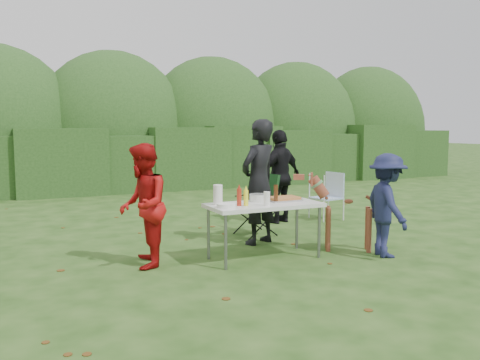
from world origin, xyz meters
name	(u,v)px	position (x,y,z in m)	size (l,w,h in m)	color
ground	(265,259)	(0.00, 0.00, 0.00)	(80.00, 80.00, 0.00)	#1E4211
hedge_row	(126,159)	(0.00, 8.00, 0.85)	(22.00, 1.40, 1.70)	#23471C
shrub_backdrop	(113,131)	(0.00, 9.60, 1.60)	(20.00, 2.60, 3.20)	#3D6628
folding_table	(264,207)	(0.01, 0.04, 0.69)	(1.50, 0.70, 0.74)	silver
person_cook	(259,182)	(0.34, 0.84, 0.93)	(0.68, 0.44, 1.85)	black
person_red_jacket	(143,206)	(-1.54, 0.33, 0.77)	(0.75, 0.58, 1.54)	#A40E0D
person_black_puffy	(280,176)	(1.47, 2.17, 0.84)	(0.99, 0.41, 1.69)	black
child	(387,205)	(1.55, -0.56, 0.70)	(0.90, 0.52, 1.39)	#191E43
dog	(348,213)	(1.29, -0.08, 0.53)	(1.12, 0.45, 1.06)	brown
camping_chair	(255,205)	(0.56, 1.38, 0.50)	(0.62, 0.62, 1.00)	#143B18
lawn_chair	(326,196)	(2.41, 2.06, 0.44)	(0.52, 0.52, 0.89)	#5686CC
food_tray	(284,200)	(0.35, 0.13, 0.75)	(0.45, 0.30, 0.02)	#B7B7BA
focaccia_bread	(284,198)	(0.35, 0.13, 0.78)	(0.40, 0.26, 0.04)	#BC743A
mustard_bottle	(246,198)	(-0.30, -0.03, 0.84)	(0.06, 0.06, 0.20)	#FEFF26
ketchup_bottle	(239,197)	(-0.38, -0.01, 0.85)	(0.06, 0.06, 0.22)	#A52716
beer_bottle	(276,194)	(0.16, 0.02, 0.86)	(0.06, 0.06, 0.24)	#47230F
paper_towel_roll	(218,195)	(-0.60, 0.18, 0.87)	(0.12, 0.12, 0.26)	white
cup_stack	(267,199)	(-0.06, -0.15, 0.83)	(0.08, 0.08, 0.18)	white
pasta_bowl	(259,198)	(0.02, 0.22, 0.79)	(0.26, 0.26, 0.10)	silver
plate_stack	(226,206)	(-0.59, -0.07, 0.77)	(0.24, 0.24, 0.05)	white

